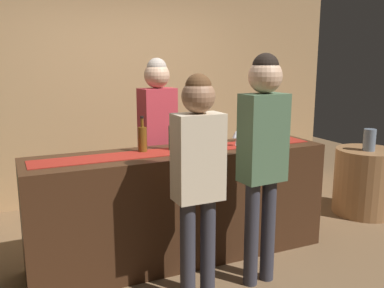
% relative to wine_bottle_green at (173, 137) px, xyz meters
% --- Properties ---
extents(ground_plane, '(10.00, 10.00, 0.00)m').
position_rel_wine_bottle_green_xyz_m(ground_plane, '(0.06, -0.05, -1.08)').
color(ground_plane, brown).
extents(back_wall, '(6.00, 0.12, 2.90)m').
position_rel_wine_bottle_green_xyz_m(back_wall, '(0.06, 1.85, 0.37)').
color(back_wall, tan).
rests_on(back_wall, ground).
extents(bar_counter, '(2.59, 0.60, 0.96)m').
position_rel_wine_bottle_green_xyz_m(bar_counter, '(0.06, -0.05, -0.60)').
color(bar_counter, '#3D2314').
rests_on(bar_counter, ground).
extents(counter_runner_cloth, '(2.46, 0.28, 0.01)m').
position_rel_wine_bottle_green_xyz_m(counter_runner_cloth, '(0.06, -0.05, -0.11)').
color(counter_runner_cloth, maroon).
rests_on(counter_runner_cloth, bar_counter).
extents(wine_bottle_green, '(0.07, 0.07, 0.30)m').
position_rel_wine_bottle_green_xyz_m(wine_bottle_green, '(0.00, 0.00, 0.00)').
color(wine_bottle_green, '#194723').
rests_on(wine_bottle_green, bar_counter).
extents(wine_bottle_clear, '(0.07, 0.07, 0.30)m').
position_rel_wine_bottle_green_xyz_m(wine_bottle_clear, '(0.78, -0.01, 0.00)').
color(wine_bottle_clear, '#B2C6C1').
rests_on(wine_bottle_clear, bar_counter).
extents(wine_bottle_amber, '(0.07, 0.07, 0.30)m').
position_rel_wine_bottle_green_xyz_m(wine_bottle_amber, '(-0.26, 0.04, 0.00)').
color(wine_bottle_amber, brown).
rests_on(wine_bottle_amber, bar_counter).
extents(wine_glass_near_customer, '(0.07, 0.07, 0.14)m').
position_rel_wine_bottle_green_xyz_m(wine_glass_near_customer, '(0.57, -0.09, -0.01)').
color(wine_glass_near_customer, silver).
rests_on(wine_glass_near_customer, bar_counter).
extents(wine_glass_mid_counter, '(0.07, 0.07, 0.14)m').
position_rel_wine_bottle_green_xyz_m(wine_glass_mid_counter, '(1.05, 0.00, -0.01)').
color(wine_glass_mid_counter, silver).
rests_on(wine_glass_mid_counter, bar_counter).
extents(bartender, '(0.37, 0.25, 1.74)m').
position_rel_wine_bottle_green_xyz_m(bartender, '(0.06, 0.53, 0.00)').
color(bartender, '#26262B').
rests_on(bartender, ground).
extents(customer_sipping, '(0.35, 0.25, 1.77)m').
position_rel_wine_bottle_green_xyz_m(customer_sipping, '(0.44, -0.69, 0.03)').
color(customer_sipping, '#33333D').
rests_on(customer_sipping, ground).
extents(customer_browsing, '(0.34, 0.23, 1.64)m').
position_rel_wine_bottle_green_xyz_m(customer_browsing, '(-0.10, -0.72, -0.07)').
color(customer_browsing, '#33333D').
rests_on(customer_browsing, ground).
extents(round_side_table, '(0.68, 0.68, 0.74)m').
position_rel_wine_bottle_green_xyz_m(round_side_table, '(2.37, 0.09, -0.71)').
color(round_side_table, '#996B42').
rests_on(round_side_table, ground).
extents(vase_on_side_table, '(0.13, 0.13, 0.24)m').
position_rel_wine_bottle_green_xyz_m(vase_on_side_table, '(2.33, 0.04, -0.22)').
color(vase_on_side_table, slate).
rests_on(vase_on_side_table, round_side_table).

